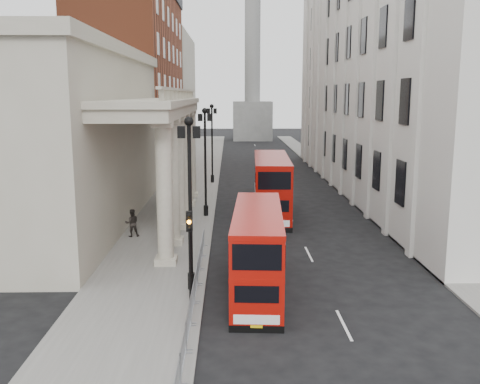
{
  "coord_description": "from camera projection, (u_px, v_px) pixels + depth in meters",
  "views": [
    {
      "loc": [
        1.28,
        -20.75,
        9.43
      ],
      "look_at": [
        1.91,
        11.82,
        3.47
      ],
      "focal_mm": 40.0,
      "sensor_mm": 36.0,
      "label": 1
    }
  ],
  "objects": [
    {
      "name": "brick_building",
      "position": [
        136.0,
        82.0,
        67.11
      ],
      "size": [
        9.0,
        32.0,
        22.0
      ],
      "primitive_type": "cube",
      "color": "brown",
      "rests_on": "ground"
    },
    {
      "name": "kerb",
      "position": [
        216.0,
        193.0,
        51.57
      ],
      "size": [
        0.2,
        140.0,
        0.14
      ],
      "primitive_type": "cube",
      "color": "slate",
      "rests_on": "ground"
    },
    {
      "name": "ground",
      "position": [
        199.0,
        326.0,
        22.08
      ],
      "size": [
        260.0,
        260.0,
        0.0
      ],
      "primitive_type": "plane",
      "color": "black",
      "rests_on": "ground"
    },
    {
      "name": "lamp_post_north",
      "position": [
        212.0,
        138.0,
        56.59
      ],
      "size": [
        1.05,
        0.44,
        8.32
      ],
      "color": "black",
      "rests_on": "sidewalk_west"
    },
    {
      "name": "bus_near",
      "position": [
        258.0,
        250.0,
        25.6
      ],
      "size": [
        2.79,
        9.44,
        4.03
      ],
      "rotation": [
        0.0,
        0.0,
        -0.06
      ],
      "color": "#A40E07",
      "rests_on": "ground"
    },
    {
      "name": "portico_building",
      "position": [
        67.0,
        143.0,
        38.5
      ],
      "size": [
        9.0,
        28.0,
        12.0
      ],
      "primitive_type": "cube",
      "color": "#9E9884",
      "rests_on": "ground"
    },
    {
      "name": "monument_column",
      "position": [
        252.0,
        62.0,
        109.8
      ],
      "size": [
        8.0,
        8.0,
        54.2
      ],
      "color": "#60605E",
      "rests_on": "ground"
    },
    {
      "name": "bus_far",
      "position": [
        271.0,
        185.0,
        41.77
      ],
      "size": [
        3.05,
        10.89,
        4.66
      ],
      "rotation": [
        0.0,
        0.0,
        -0.04
      ],
      "color": "#890B06",
      "rests_on": "ground"
    },
    {
      "name": "pedestrian_b",
      "position": [
        132.0,
        223.0,
        35.38
      ],
      "size": [
        1.05,
        0.91,
        1.85
      ],
      "primitive_type": "imported",
      "rotation": [
        0.0,
        0.0,
        3.4
      ],
      "color": "black",
      "rests_on": "sidewalk_west"
    },
    {
      "name": "pedestrian_a",
      "position": [
        172.0,
        228.0,
        34.08
      ],
      "size": [
        0.79,
        0.72,
        1.81
      ],
      "primitive_type": "imported",
      "rotation": [
        0.0,
        0.0,
        0.59
      ],
      "color": "black",
      "rests_on": "sidewalk_west"
    },
    {
      "name": "sidewalk_west",
      "position": [
        186.0,
        193.0,
        51.52
      ],
      "size": [
        6.0,
        140.0,
        0.12
      ],
      "primitive_type": "cube",
      "color": "slate",
      "rests_on": "ground"
    },
    {
      "name": "sidewalk_east",
      "position": [
        356.0,
        192.0,
        51.83
      ],
      "size": [
        3.0,
        140.0,
        0.12
      ],
      "primitive_type": "cube",
      "color": "slate",
      "rests_on": "ground"
    },
    {
      "name": "crowd_barriers",
      "position": [
        194.0,
        291.0,
        24.14
      ],
      "size": [
        0.5,
        18.75,
        1.1
      ],
      "color": "gray",
      "rests_on": "sidewalk_west"
    },
    {
      "name": "lamp_post_mid",
      "position": [
        205.0,
        154.0,
        40.85
      ],
      "size": [
        1.05,
        0.44,
        8.32
      ],
      "color": "black",
      "rests_on": "sidewalk_west"
    },
    {
      "name": "traffic_light",
      "position": [
        190.0,
        241.0,
        23.46
      ],
      "size": [
        0.28,
        0.33,
        4.3
      ],
      "color": "black",
      "rests_on": "sidewalk_west"
    },
    {
      "name": "west_building_far",
      "position": [
        166.0,
        91.0,
        98.76
      ],
      "size": [
        9.0,
        30.0,
        20.0
      ],
      "primitive_type": "cube",
      "color": "#9E9884",
      "rests_on": "ground"
    },
    {
      "name": "lamp_post_south",
      "position": [
        190.0,
        192.0,
        25.12
      ],
      "size": [
        1.05,
        0.44,
        8.32
      ],
      "color": "black",
      "rests_on": "sidewalk_west"
    },
    {
      "name": "pedestrian_c",
      "position": [
        177.0,
        200.0,
        42.79
      ],
      "size": [
        1.1,
        1.02,
        1.88
      ],
      "primitive_type": "imported",
      "rotation": [
        0.0,
        0.0,
        5.68
      ],
      "color": "black",
      "rests_on": "sidewalk_west"
    },
    {
      "name": "east_building",
      "position": [
        382.0,
        62.0,
        51.6
      ],
      "size": [
        8.0,
        55.0,
        25.0
      ],
      "primitive_type": "cube",
      "color": "beige",
      "rests_on": "ground"
    }
  ]
}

